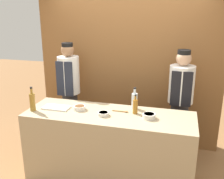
% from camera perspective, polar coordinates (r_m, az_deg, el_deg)
% --- Properties ---
extents(ground_plane, '(14.00, 14.00, 0.00)m').
position_cam_1_polar(ground_plane, '(3.82, -0.59, -18.38)').
color(ground_plane, olive).
extents(cabinet_wall, '(3.00, 0.18, 2.40)m').
position_cam_1_polar(cabinet_wall, '(4.37, 3.51, 3.67)').
color(cabinet_wall, brown).
rests_on(cabinet_wall, ground_plane).
extents(counter, '(2.17, 0.73, 0.94)m').
position_cam_1_polar(counter, '(3.57, -0.62, -12.26)').
color(counter, tan).
rests_on(counter, ground_plane).
extents(sauce_bowl_orange, '(0.16, 0.16, 0.06)m').
position_cam_1_polar(sauce_bowl_orange, '(3.25, 8.07, -5.66)').
color(sauce_bowl_orange, silver).
rests_on(sauce_bowl_orange, counter).
extents(sauce_bowl_brown, '(0.16, 0.16, 0.05)m').
position_cam_1_polar(sauce_bowl_brown, '(3.50, -7.06, -3.92)').
color(sauce_bowl_brown, silver).
rests_on(sauce_bowl_brown, counter).
extents(sauce_bowl_red, '(0.14, 0.14, 0.04)m').
position_cam_1_polar(sauce_bowl_red, '(3.30, -1.90, -5.27)').
color(sauce_bowl_red, silver).
rests_on(sauce_bowl_red, counter).
extents(cutting_board, '(0.36, 0.19, 0.02)m').
position_cam_1_polar(cutting_board, '(3.62, -12.03, -3.82)').
color(cutting_board, white).
rests_on(cutting_board, counter).
extents(bottle_clear, '(0.08, 0.08, 0.29)m').
position_cam_1_polar(bottle_clear, '(3.50, 4.92, -2.39)').
color(bottle_clear, silver).
rests_on(bottle_clear, counter).
extents(bottle_amber, '(0.06, 0.06, 0.25)m').
position_cam_1_polar(bottle_amber, '(3.34, 5.09, -3.65)').
color(bottle_amber, '#9E661E').
rests_on(bottle_amber, counter).
extents(bottle_vinegar, '(0.07, 0.07, 0.33)m').
position_cam_1_polar(bottle_vinegar, '(3.56, -16.94, -2.52)').
color(bottle_vinegar, olive).
rests_on(bottle_vinegar, counter).
extents(wooden_spoon, '(0.21, 0.04, 0.02)m').
position_cam_1_polar(wooden_spoon, '(3.42, 2.12, -4.72)').
color(wooden_spoon, '#B2844C').
rests_on(wooden_spoon, counter).
extents(chef_left, '(0.34, 0.34, 1.72)m').
position_cam_1_polar(chef_left, '(4.29, -9.23, -0.39)').
color(chef_left, '#28282D').
rests_on(chef_left, ground_plane).
extents(chef_right, '(0.36, 0.36, 1.68)m').
position_cam_1_polar(chef_right, '(3.94, 14.58, -2.75)').
color(chef_right, '#28282D').
rests_on(chef_right, ground_plane).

